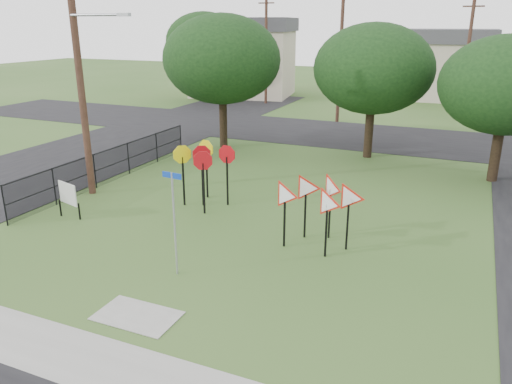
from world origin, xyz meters
TOP-DOWN VIEW (x-y plane):
  - ground at (0.00, 0.00)m, footprint 140.00×140.00m
  - sidewalk at (0.00, -4.20)m, footprint 30.00×1.60m
  - street_left at (-12.00, 10.00)m, footprint 8.00×50.00m
  - street_far at (0.00, 20.00)m, footprint 60.00×8.00m
  - curb_pad at (0.00, -2.40)m, footprint 2.00×1.20m
  - street_name_sign at (-0.26, -0.16)m, footprint 0.62×0.08m
  - stop_sign_cluster at (-2.27, 5.12)m, footprint 2.18×1.93m
  - yield_sign_cluster at (2.81, 3.27)m, footprint 2.82×1.88m
  - info_board at (-6.13, 1.97)m, footprint 1.03×0.33m
  - utility_pole_main at (-7.24, 4.50)m, footprint 3.55×0.33m
  - far_pole_a at (-2.00, 24.00)m, footprint 1.40×0.24m
  - far_pole_b at (6.00, 28.00)m, footprint 1.40×0.24m
  - far_pole_c at (-10.00, 30.00)m, footprint 1.40×0.24m
  - fence_run at (-7.60, 6.25)m, footprint 0.05×11.55m
  - house_left at (-14.00, 34.00)m, footprint 10.58×8.88m
  - house_mid at (4.00, 40.00)m, footprint 8.40×8.40m
  - tree_near_left at (-6.00, 14.00)m, footprint 6.40×6.40m
  - tree_near_mid at (2.00, 15.00)m, footprint 6.00×6.00m
  - tree_near_right at (8.00, 13.00)m, footprint 5.60×5.60m
  - tree_far_left at (-16.00, 30.00)m, footprint 6.80×6.80m

SIDE VIEW (x-z plane):
  - ground at x=0.00m, z-range 0.00..0.00m
  - sidewalk at x=0.00m, z-range 0.00..0.02m
  - street_left at x=-12.00m, z-range 0.00..0.02m
  - street_far at x=0.00m, z-range 0.00..0.02m
  - curb_pad at x=0.00m, z-range 0.00..0.02m
  - fence_run at x=-7.60m, z-range 0.03..1.53m
  - info_board at x=-6.13m, z-range 0.22..1.55m
  - yield_sign_cluster at x=2.81m, z-range 0.53..2.73m
  - street_name_sign at x=-0.26m, z-range 0.22..3.21m
  - stop_sign_cluster at x=-2.27m, z-range 0.58..2.98m
  - house_mid at x=4.00m, z-range 0.05..6.25m
  - house_left at x=-14.00m, z-range 0.05..7.25m
  - tree_near_right at x=8.00m, z-range 1.06..7.39m
  - far_pole_b at x=6.00m, z-range 0.10..8.60m
  - tree_near_mid at x=2.00m, z-range 1.14..7.94m
  - far_pole_a at x=-2.00m, z-range 0.10..9.10m
  - far_pole_c at x=-10.00m, z-range 0.10..9.10m
  - tree_near_left at x=-6.00m, z-range 1.22..8.49m
  - tree_far_left at x=-16.00m, z-range 1.31..9.04m
  - utility_pole_main at x=-7.24m, z-range 0.21..10.21m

